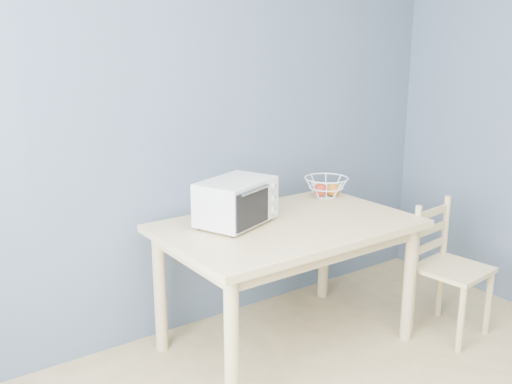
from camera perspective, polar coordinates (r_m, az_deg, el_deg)
dining_table at (r=3.22m, az=3.16°, el=-4.79°), size 1.40×0.90×0.75m
toaster_oven at (r=3.10m, az=-2.17°, el=-1.00°), size 0.50×0.44×0.25m
fruit_basket at (r=3.71m, az=6.95°, el=0.50°), size 0.31×0.31×0.13m
dining_chair at (r=3.64m, az=18.55°, el=-7.42°), size 0.42×0.42×0.80m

